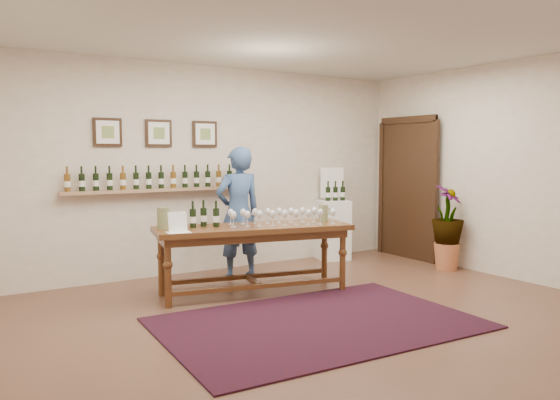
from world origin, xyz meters
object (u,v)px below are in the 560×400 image
tasting_table (253,236)px  person (238,213)px  display_pedestal (332,230)px  potted_plant (447,227)px

tasting_table → person: person is taller
display_pedestal → potted_plant: (0.87, -1.48, 0.14)m
tasting_table → person: 0.83m
tasting_table → potted_plant: potted_plant is taller
display_pedestal → person: (-1.82, -0.37, 0.40)m
display_pedestal → person: bearing=-168.4°
tasting_table → potted_plant: (2.90, -0.32, -0.08)m
potted_plant → person: 2.91m
tasting_table → display_pedestal: 2.35m
tasting_table → potted_plant: 2.92m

